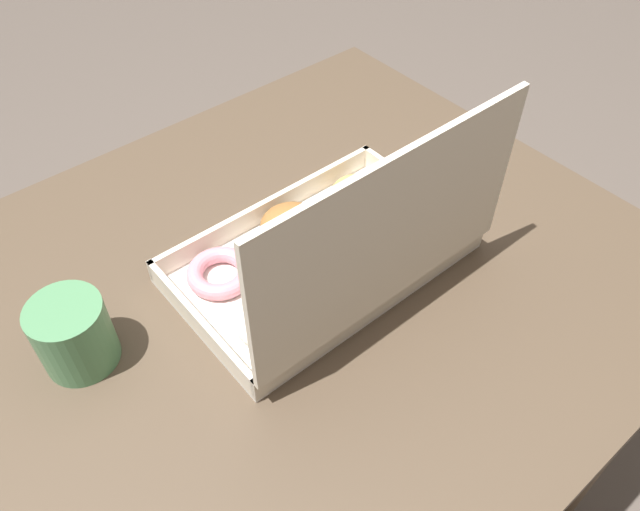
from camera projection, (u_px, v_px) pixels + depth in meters
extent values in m
plane|color=#564C44|center=(313.00, 499.00, 1.39)|extent=(8.00, 8.00, 0.00)
cube|color=#4C3D2D|center=(308.00, 278.00, 0.85)|extent=(0.91, 0.82, 0.03)
cylinder|color=#4C3D2D|center=(346.00, 215.00, 1.49)|extent=(0.06, 0.06, 0.73)
cylinder|color=#4C3D2D|center=(13.00, 409.00, 1.14)|extent=(0.06, 0.06, 0.73)
cylinder|color=#4C3D2D|center=(615.00, 426.00, 1.11)|extent=(0.06, 0.06, 0.73)
cube|color=silver|center=(320.00, 262.00, 0.84)|extent=(0.38, 0.24, 0.01)
cube|color=beige|center=(269.00, 208.00, 0.89)|extent=(0.38, 0.01, 0.03)
cube|color=beige|center=(379.00, 304.00, 0.77)|extent=(0.38, 0.01, 0.03)
cube|color=beige|center=(418.00, 193.00, 0.91)|extent=(0.01, 0.24, 0.03)
cube|color=beige|center=(200.00, 325.00, 0.75)|extent=(0.01, 0.24, 0.03)
cube|color=beige|center=(392.00, 234.00, 0.67)|extent=(0.38, 0.01, 0.22)
torus|color=tan|center=(360.00, 195.00, 0.91)|extent=(0.09, 0.09, 0.02)
ellipsoid|color=#9E6633|center=(292.00, 226.00, 0.85)|extent=(0.09, 0.09, 0.04)
torus|color=pink|center=(220.00, 273.00, 0.81)|extent=(0.09, 0.09, 0.02)
torus|color=#B77A38|center=(416.00, 237.00, 0.85)|extent=(0.09, 0.09, 0.03)
ellipsoid|color=black|center=(345.00, 276.00, 0.79)|extent=(0.09, 0.09, 0.04)
ellipsoid|color=white|center=(270.00, 319.00, 0.75)|extent=(0.09, 0.09, 0.04)
cylinder|color=#4C8456|center=(74.00, 334.00, 0.71)|extent=(0.09, 0.09, 0.09)
cylinder|color=black|center=(63.00, 312.00, 0.68)|extent=(0.07, 0.07, 0.01)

